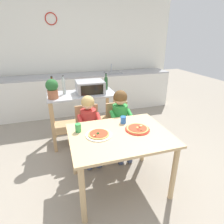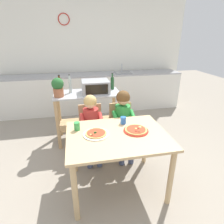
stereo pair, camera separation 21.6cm
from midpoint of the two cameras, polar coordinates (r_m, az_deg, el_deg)
name	(u,v)px [view 2 (the right image)]	position (r m, az deg, el deg)	size (l,w,h in m)	color
ground_plane	(102,138)	(3.51, -1.22, -7.88)	(12.06, 12.06, 0.00)	gray
back_wall_tiled	(90,53)	(4.89, -5.53, 17.52)	(4.83, 0.14, 2.70)	white
kitchen_counter	(93,92)	(4.66, -4.52, 6.04)	(4.34, 0.60, 1.11)	silver
kitchen_island_cart	(88,109)	(3.25, -5.50, 0.95)	(1.10, 0.55, 0.88)	#B7BABF
toaster_oven	(95,87)	(3.12, -3.10, 7.75)	(0.44, 0.38, 0.21)	#999BA0
bottle_slim_sauce	(60,84)	(3.31, -13.94, 8.23)	(0.07, 0.07, 0.28)	#4C2D14
bottle_brown_beer	(70,85)	(3.16, -10.82, 8.05)	(0.05, 0.05, 0.31)	#ADB7B2
bottle_squat_spirits	(112,83)	(3.32, 1.98, 8.89)	(0.06, 0.06, 0.29)	#1E4723
potted_herb_plant	(58,87)	(2.98, -14.26, 7.48)	(0.19, 0.19, 0.30)	#9E5B3D
dining_table	(117,143)	(2.18, 4.49, -9.39)	(1.14, 0.88, 0.74)	tan
dining_chair_left	(91,127)	(2.83, -4.25, -4.79)	(0.36, 0.36, 0.81)	tan
dining_chair_right	(121,125)	(2.89, 5.03, -4.17)	(0.36, 0.36, 0.81)	tan
child_in_red_shirt	(92,121)	(2.65, -3.99, -2.90)	(0.32, 0.42, 0.99)	#424C6B
child_in_green_shirt	(124,117)	(2.71, 5.87, -1.52)	(0.32, 0.42, 1.04)	#424C6B
pizza_plate_white	(96,134)	(2.10, -1.95, -6.73)	(0.29, 0.29, 0.03)	white
pizza_plate_red_rimmed	(136,130)	(2.21, 10.17, -5.53)	(0.29, 0.29, 0.03)	red
drinking_cup_blue	(123,120)	(2.35, 6.11, -2.60)	(0.07, 0.07, 0.09)	blue
drinking_cup_green	(77,126)	(2.20, -7.95, -4.38)	(0.07, 0.07, 0.10)	green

